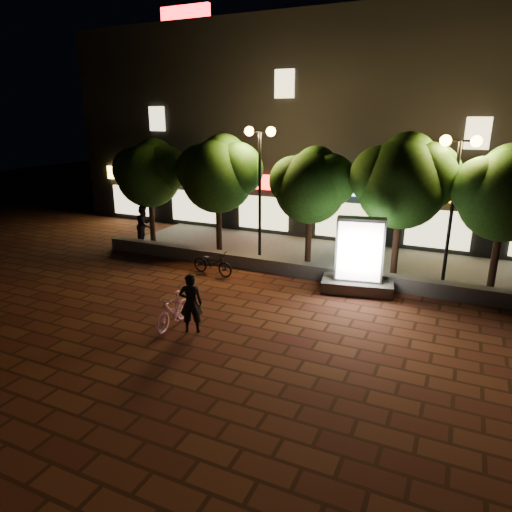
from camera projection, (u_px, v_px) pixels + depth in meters
The scene contains 16 objects.
ground at pixel (234, 314), 13.42m from camera, with size 80.00×80.00×0.00m, color #592D1C.
retaining_wall at pixel (283, 267), 16.82m from camera, with size 16.00×0.45×0.50m, color slate.
sidewalk at pixel (305, 254), 19.05m from camera, with size 16.00×5.00×0.08m, color slate.
building_block at pixel (348, 129), 23.21m from camera, with size 28.00×8.12×11.30m.
tree_far_left at pixel (150, 171), 19.96m from camera, with size 3.36×2.80×4.63m.
tree_left at pixel (219, 172), 18.52m from camera, with size 3.60×3.00×4.89m.
tree_mid at pixel (312, 183), 16.99m from camera, with size 3.24×2.70×4.50m.
tree_right at pixel (404, 179), 15.56m from camera, with size 3.72×3.10×5.07m.
tree_far_right at pixel (508, 190), 14.34m from camera, with size 3.48×2.90×4.76m.
street_lamp_left at pixel (260, 160), 17.34m from camera, with size 1.26×0.36×5.18m.
street_lamp_right at pixel (457, 172), 14.58m from camera, with size 1.26×0.36×4.98m.
ad_kiosk at pixel (359, 262), 14.86m from camera, with size 2.50×1.57×2.52m.
scooter_pink at pixel (173, 310), 12.49m from camera, with size 0.45×1.59×0.96m, color #F599CA.
rider at pixel (191, 303), 12.07m from camera, with size 0.61×0.40×1.68m, color black.
scooter_parked at pixel (213, 263), 16.63m from camera, with size 0.60×1.71×0.90m, color black.
pedestrian at pixel (144, 225), 20.16m from camera, with size 0.86×0.67×1.77m, color black.
Camera 1 is at (5.76, -10.90, 5.63)m, focal length 31.63 mm.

